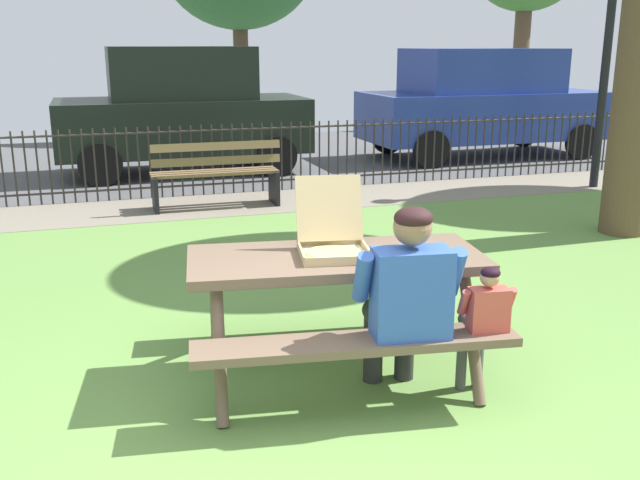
{
  "coord_description": "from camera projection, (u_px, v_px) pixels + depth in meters",
  "views": [
    {
      "loc": [
        -0.8,
        -2.8,
        2.02
      ],
      "look_at": [
        0.61,
        1.59,
        0.75
      ],
      "focal_mm": 40.19,
      "sensor_mm": 36.0,
      "label": 1
    }
  ],
  "objects": [
    {
      "name": "ground",
      "position": [
        238.0,
        364.0,
        4.69
      ],
      "size": [
        28.0,
        10.94,
        0.02
      ],
      "primitive_type": "cube",
      "color": "#638D42"
    },
    {
      "name": "cobblestone_walkway",
      "position": [
        163.0,
        209.0,
        9.07
      ],
      "size": [
        28.0,
        1.4,
        0.01
      ],
      "primitive_type": "cube",
      "color": "gray"
    },
    {
      "name": "street_asphalt",
      "position": [
        140.0,
        162.0,
        12.7
      ],
      "size": [
        28.0,
        6.51,
        0.01
      ],
      "primitive_type": "cube",
      "color": "#515154"
    },
    {
      "name": "picnic_table_foreground",
      "position": [
        336.0,
        282.0,
        4.43
      ],
      "size": [
        1.99,
        1.72,
        0.79
      ],
      "color": "brown",
      "rests_on": "ground"
    },
    {
      "name": "pizza_box_open",
      "position": [
        333.0,
        240.0,
        4.39
      ],
      "size": [
        0.5,
        0.57,
        0.45
      ],
      "color": "tan",
      "rests_on": "picnic_table_foreground"
    },
    {
      "name": "adult_at_table",
      "position": [
        406.0,
        297.0,
        3.98
      ],
      "size": [
        0.63,
        0.63,
        1.19
      ],
      "color": "#282828",
      "rests_on": "ground"
    },
    {
      "name": "child_at_table",
      "position": [
        483.0,
        319.0,
        4.07
      ],
      "size": [
        0.33,
        0.33,
        0.83
      ],
      "color": "#4B4B4B",
      "rests_on": "ground"
    },
    {
      "name": "iron_fence_streetside",
      "position": [
        155.0,
        162.0,
        9.58
      ],
      "size": [
        18.51,
        0.03,
        0.96
      ],
      "color": "#2D2823",
      "rests_on": "ground"
    },
    {
      "name": "park_bench_center",
      "position": [
        216.0,
        175.0,
        9.03
      ],
      "size": [
        1.6,
        0.47,
        0.85
      ],
      "color": "brown",
      "rests_on": "ground"
    },
    {
      "name": "lamp_post_walkway",
      "position": [
        611.0,
        16.0,
        9.83
      ],
      "size": [
        0.28,
        0.28,
        3.89
      ],
      "color": "black",
      "rests_on": "ground"
    },
    {
      "name": "parked_car_left",
      "position": [
        182.0,
        109.0,
        11.41
      ],
      "size": [
        3.9,
        1.83,
        1.98
      ],
      "color": "black",
      "rests_on": "ground"
    },
    {
      "name": "parked_car_center",
      "position": [
        483.0,
        102.0,
        13.01
      ],
      "size": [
        4.42,
        1.94,
        1.94
      ],
      "color": "#243B92",
      "rests_on": "ground"
    }
  ]
}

